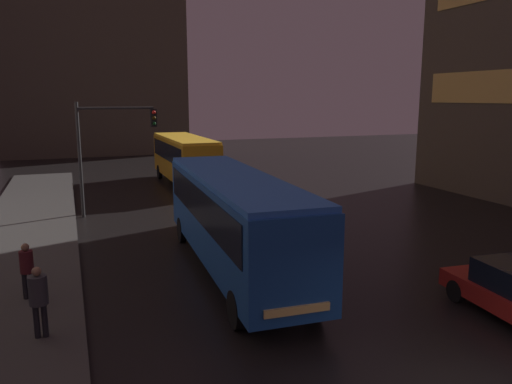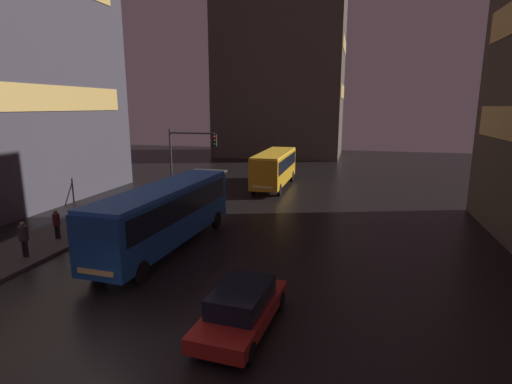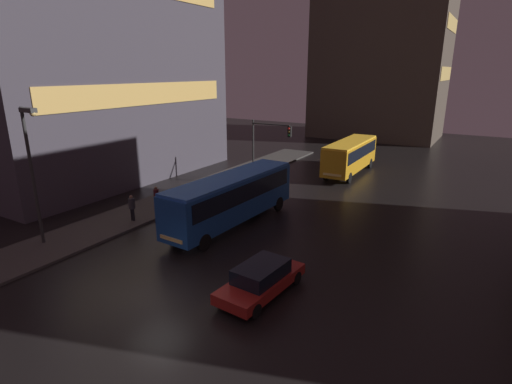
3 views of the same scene
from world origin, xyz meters
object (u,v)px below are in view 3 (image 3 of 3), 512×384
Objects in this scene: car_taxi at (261,279)px; traffic_light_main at (267,141)px; pedestrian_mid at (156,195)px; pedestrian_near at (132,205)px; bus_far at (350,154)px; bus_near at (232,195)px; street_lamp_sidewalk at (32,156)px.

car_taxi is 0.87× the size of traffic_light_main.
pedestrian_near is at bearing -159.20° from pedestrian_mid.
bus_far is 5.96× the size of pedestrian_mid.
bus_far is (2.20, 17.18, -0.05)m from bus_near.
bus_far is at bearing -14.16° from pedestrian_mid.
pedestrian_near is at bearing 67.95° from bus_far.
street_lamp_sidewalk is at bearing 68.95° from bus_far.
pedestrian_near is (-11.83, 3.28, 0.47)m from car_taxi.
bus_far is at bearing -76.53° from car_taxi.
car_taxi is at bearing 135.49° from bus_near.
street_lamp_sidewalk reaches higher than pedestrian_mid.
pedestrian_near reaches higher than pedestrian_mid.
traffic_light_main is (2.78, 13.17, 2.63)m from pedestrian_near.
bus_near is 1.99× the size of traffic_light_main.
bus_near is at bearing -72.76° from traffic_light_main.
traffic_light_main is 18.90m from street_lamp_sidewalk.
car_taxi is 12.28m from pedestrian_near.
pedestrian_near is 1.08× the size of pedestrian_mid.
traffic_light_main is at bearing -39.48° from pedestrian_near.
bus_far reaches higher than pedestrian_mid.
street_lamp_sidewalk reaches higher than bus_near.
car_taxi is 2.99× the size of pedestrian_mid.
bus_near reaches higher than pedestrian_mid.
bus_far is 21.88m from pedestrian_near.
bus_far is at bearing -49.27° from pedestrian_near.
car_taxi is 0.63× the size of street_lamp_sidewalk.
pedestrian_mid is 8.96m from street_lamp_sidewalk.
car_taxi is 14.25m from street_lamp_sidewalk.
traffic_light_main is at bearing -70.05° from bus_near.
traffic_light_main is (-5.31, -7.15, 1.87)m from bus_far.
traffic_light_main is at bearing 76.72° from street_lamp_sidewalk.
traffic_light_main is at bearing 53.06° from bus_far.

